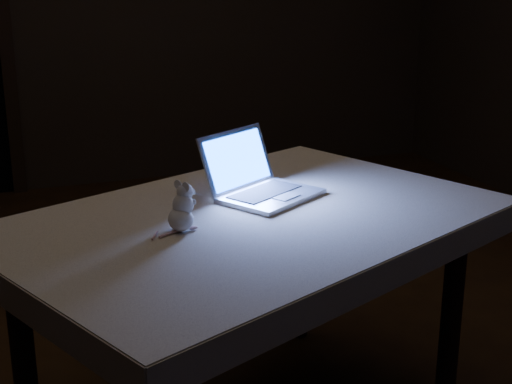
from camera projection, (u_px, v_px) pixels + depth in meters
name	position (u px, v px, depth m)	size (l,w,h in m)	color
floor	(238.00, 366.00, 2.66)	(5.00, 5.00, 0.00)	black
table	(252.00, 329.00, 2.18)	(1.31, 0.84, 0.70)	black
tablecloth	(217.00, 230.00, 2.08)	(1.39, 0.92, 0.08)	beige
laptop	(271.00, 167.00, 2.19)	(0.29, 0.25, 0.20)	silver
plush_mouse	(180.00, 207.00, 1.93)	(0.10, 0.10, 0.13)	white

